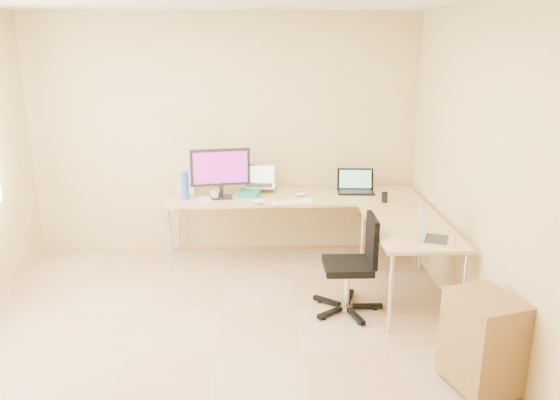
{
  "coord_description": "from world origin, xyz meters",
  "views": [
    {
      "loc": [
        0.34,
        -3.74,
        2.33
      ],
      "look_at": [
        0.55,
        1.1,
        0.9
      ],
      "focal_mm": 35.41,
      "sensor_mm": 36.0,
      "label": 1
    }
  ],
  "objects_px": {
    "desk_main": "(293,228)",
    "desk_return": "(407,263)",
    "laptop_center": "(259,177)",
    "laptop_black": "(356,181)",
    "water_bottle": "(185,185)",
    "cabinet": "(482,341)",
    "keyboard": "(293,202)",
    "office_chair": "(348,258)",
    "desk_fan": "(190,179)",
    "monitor": "(221,173)",
    "laptop_return": "(436,227)",
    "mug": "(215,194)"
  },
  "relations": [
    {
      "from": "desk_return",
      "to": "laptop_return",
      "type": "height_order",
      "value": "laptop_return"
    },
    {
      "from": "keyboard",
      "to": "water_bottle",
      "type": "bearing_deg",
      "value": 156.03
    },
    {
      "from": "desk_main",
      "to": "keyboard",
      "type": "height_order",
      "value": "keyboard"
    },
    {
      "from": "laptop_center",
      "to": "laptop_return",
      "type": "xyz_separation_m",
      "value": [
        1.43,
        -1.59,
        -0.04
      ]
    },
    {
      "from": "keyboard",
      "to": "office_chair",
      "type": "height_order",
      "value": "office_chair"
    },
    {
      "from": "desk_main",
      "to": "laptop_black",
      "type": "height_order",
      "value": "laptop_black"
    },
    {
      "from": "desk_return",
      "to": "monitor",
      "type": "relative_size",
      "value": 2.13
    },
    {
      "from": "monitor",
      "to": "laptop_black",
      "type": "xyz_separation_m",
      "value": [
        1.43,
        0.15,
        -0.14
      ]
    },
    {
      "from": "desk_main",
      "to": "water_bottle",
      "type": "bearing_deg",
      "value": -175.65
    },
    {
      "from": "keyboard",
      "to": "monitor",
      "type": "bearing_deg",
      "value": 150.07
    },
    {
      "from": "desk_fan",
      "to": "laptop_return",
      "type": "xyz_separation_m",
      "value": [
        2.17,
        -1.61,
        -0.03
      ]
    },
    {
      "from": "monitor",
      "to": "desk_fan",
      "type": "bearing_deg",
      "value": 132.89
    },
    {
      "from": "laptop_center",
      "to": "laptop_black",
      "type": "bearing_deg",
      "value": 0.14
    },
    {
      "from": "laptop_black",
      "to": "water_bottle",
      "type": "xyz_separation_m",
      "value": [
        -1.8,
        -0.16,
        0.02
      ]
    },
    {
      "from": "desk_fan",
      "to": "cabinet",
      "type": "distance_m",
      "value": 3.43
    },
    {
      "from": "mug",
      "to": "monitor",
      "type": "bearing_deg",
      "value": 24.39
    },
    {
      "from": "monitor",
      "to": "laptop_center",
      "type": "height_order",
      "value": "monitor"
    },
    {
      "from": "laptop_black",
      "to": "keyboard",
      "type": "relative_size",
      "value": 0.93
    },
    {
      "from": "desk_fan",
      "to": "laptop_black",
      "type": "bearing_deg",
      "value": -17.29
    },
    {
      "from": "laptop_center",
      "to": "desk_main",
      "type": "bearing_deg",
      "value": -20.44
    },
    {
      "from": "laptop_return",
      "to": "office_chair",
      "type": "xyz_separation_m",
      "value": [
        -0.67,
        0.22,
        -0.35
      ]
    },
    {
      "from": "desk_main",
      "to": "water_bottle",
      "type": "relative_size",
      "value": 9.3
    },
    {
      "from": "laptop_black",
      "to": "laptop_center",
      "type": "bearing_deg",
      "value": 178.95
    },
    {
      "from": "keyboard",
      "to": "desk_fan",
      "type": "xyz_separation_m",
      "value": [
        -1.08,
        0.48,
        0.13
      ]
    },
    {
      "from": "water_bottle",
      "to": "cabinet",
      "type": "distance_m",
      "value": 3.23
    },
    {
      "from": "keyboard",
      "to": "cabinet",
      "type": "bearing_deg",
      "value": -74.71
    },
    {
      "from": "monitor",
      "to": "water_bottle",
      "type": "relative_size",
      "value": 2.15
    },
    {
      "from": "laptop_center",
      "to": "desk_fan",
      "type": "xyz_separation_m",
      "value": [
        -0.74,
        0.02,
        -0.02
      ]
    },
    {
      "from": "monitor",
      "to": "cabinet",
      "type": "bearing_deg",
      "value": -59.71
    },
    {
      "from": "water_bottle",
      "to": "cabinet",
      "type": "bearing_deg",
      "value": -45.17
    },
    {
      "from": "keyboard",
      "to": "cabinet",
      "type": "distance_m",
      "value": 2.4
    },
    {
      "from": "desk_return",
      "to": "monitor",
      "type": "height_order",
      "value": "monitor"
    },
    {
      "from": "desk_return",
      "to": "laptop_black",
      "type": "bearing_deg",
      "value": 105.56
    },
    {
      "from": "office_chair",
      "to": "laptop_return",
      "type": "bearing_deg",
      "value": -17.38
    },
    {
      "from": "desk_return",
      "to": "cabinet",
      "type": "xyz_separation_m",
      "value": [
        0.15,
        -1.35,
        -0.01
      ]
    },
    {
      "from": "desk_main",
      "to": "laptop_return",
      "type": "height_order",
      "value": "laptop_return"
    },
    {
      "from": "keyboard",
      "to": "water_bottle",
      "type": "distance_m",
      "value": 1.13
    },
    {
      "from": "laptop_center",
      "to": "keyboard",
      "type": "distance_m",
      "value": 0.59
    },
    {
      "from": "desk_main",
      "to": "laptop_center",
      "type": "relative_size",
      "value": 7.62
    },
    {
      "from": "laptop_center",
      "to": "laptop_black",
      "type": "relative_size",
      "value": 0.89
    },
    {
      "from": "desk_fan",
      "to": "office_chair",
      "type": "distance_m",
      "value": 2.08
    },
    {
      "from": "laptop_return",
      "to": "keyboard",
      "type": "bearing_deg",
      "value": 66.27
    },
    {
      "from": "desk_main",
      "to": "desk_return",
      "type": "height_order",
      "value": "same"
    },
    {
      "from": "desk_main",
      "to": "laptop_black",
      "type": "bearing_deg",
      "value": 6.46
    },
    {
      "from": "laptop_black",
      "to": "laptop_return",
      "type": "height_order",
      "value": "laptop_black"
    },
    {
      "from": "monitor",
      "to": "laptop_black",
      "type": "height_order",
      "value": "monitor"
    },
    {
      "from": "monitor",
      "to": "laptop_return",
      "type": "bearing_deg",
      "value": -45.52
    },
    {
      "from": "laptop_center",
      "to": "water_bottle",
      "type": "bearing_deg",
      "value": -155.11
    },
    {
      "from": "monitor",
      "to": "office_chair",
      "type": "distance_m",
      "value": 1.68
    },
    {
      "from": "desk_main",
      "to": "water_bottle",
      "type": "distance_m",
      "value": 1.24
    }
  ]
}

